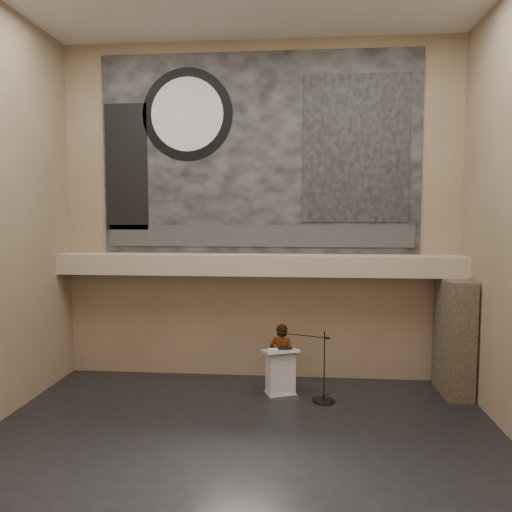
# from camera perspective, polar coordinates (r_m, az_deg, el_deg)

# --- Properties ---
(floor) EXTENTS (10.00, 10.00, 0.00)m
(floor) POSITION_cam_1_polar(r_m,az_deg,el_deg) (9.67, -1.78, -20.96)
(floor) COLOR black
(floor) RESTS_ON ground
(wall_back) EXTENTS (10.00, 0.02, 8.50)m
(wall_back) POSITION_cam_1_polar(r_m,az_deg,el_deg) (12.69, 0.32, 5.04)
(wall_back) COLOR #7F6D51
(wall_back) RESTS_ON floor
(wall_front) EXTENTS (10.00, 0.02, 8.50)m
(wall_front) POSITION_cam_1_polar(r_m,az_deg,el_deg) (4.76, -7.66, 5.26)
(wall_front) COLOR #7F6D51
(wall_front) RESTS_ON floor
(soffit) EXTENTS (10.00, 0.80, 0.50)m
(soffit) POSITION_cam_1_polar(r_m,az_deg,el_deg) (12.35, 0.16, -1.00)
(soffit) COLOR tan
(soffit) RESTS_ON wall_back
(sprinkler_left) EXTENTS (0.04, 0.04, 0.06)m
(sprinkler_left) POSITION_cam_1_polar(r_m,az_deg,el_deg) (12.57, -7.15, -2.22)
(sprinkler_left) COLOR #B2893D
(sprinkler_left) RESTS_ON soffit
(sprinkler_right) EXTENTS (0.04, 0.04, 0.06)m
(sprinkler_right) POSITION_cam_1_polar(r_m,az_deg,el_deg) (12.32, 8.99, -2.38)
(sprinkler_right) COLOR #B2893D
(sprinkler_right) RESTS_ON soffit
(banner) EXTENTS (8.00, 0.05, 5.00)m
(banner) POSITION_cam_1_polar(r_m,az_deg,el_deg) (12.74, 0.31, 11.57)
(banner) COLOR black
(banner) RESTS_ON wall_back
(banner_text_strip) EXTENTS (7.76, 0.02, 0.55)m
(banner_text_strip) POSITION_cam_1_polar(r_m,az_deg,el_deg) (12.63, 0.29, 2.32)
(banner_text_strip) COLOR #2D2D2D
(banner_text_strip) RESTS_ON banner
(banner_clock_rim) EXTENTS (2.30, 0.02, 2.30)m
(banner_clock_rim) POSITION_cam_1_polar(r_m,az_deg,el_deg) (13.13, -7.86, 15.75)
(banner_clock_rim) COLOR black
(banner_clock_rim) RESTS_ON banner
(banner_clock_face) EXTENTS (1.84, 0.02, 1.84)m
(banner_clock_face) POSITION_cam_1_polar(r_m,az_deg,el_deg) (13.11, -7.88, 15.76)
(banner_clock_face) COLOR silver
(banner_clock_face) RESTS_ON banner
(banner_building_print) EXTENTS (2.60, 0.02, 3.60)m
(banner_building_print) POSITION_cam_1_polar(r_m,az_deg,el_deg) (12.75, 11.35, 11.93)
(banner_building_print) COLOR black
(banner_building_print) RESTS_ON banner
(banner_brick_print) EXTENTS (1.10, 0.02, 3.20)m
(banner_brick_print) POSITION_cam_1_polar(r_m,az_deg,el_deg) (13.39, -14.59, 9.80)
(banner_brick_print) COLOR black
(banner_brick_print) RESTS_ON banner
(stone_pier) EXTENTS (0.60, 1.40, 2.70)m
(stone_pier) POSITION_cam_1_polar(r_m,az_deg,el_deg) (12.66, 21.69, -8.55)
(stone_pier) COLOR #3D3025
(stone_pier) RESTS_ON floor
(lectern) EXTENTS (0.91, 0.78, 1.14)m
(lectern) POSITION_cam_1_polar(r_m,az_deg,el_deg) (11.82, 2.81, -13.17)
(lectern) COLOR silver
(lectern) RESTS_ON floor
(binder) EXTENTS (0.35, 0.32, 0.04)m
(binder) POSITION_cam_1_polar(r_m,az_deg,el_deg) (11.67, 3.38, -10.52)
(binder) COLOR black
(binder) RESTS_ON lectern
(papers) EXTENTS (0.34, 0.39, 0.00)m
(papers) POSITION_cam_1_polar(r_m,az_deg,el_deg) (11.61, 2.12, -10.68)
(papers) COLOR silver
(papers) RESTS_ON lectern
(speaker_person) EXTENTS (0.67, 0.53, 1.63)m
(speaker_person) POSITION_cam_1_polar(r_m,az_deg,el_deg) (12.04, 2.95, -11.54)
(speaker_person) COLOR silver
(speaker_person) RESTS_ON floor
(mic_stand) EXTENTS (1.32, 0.64, 1.60)m
(mic_stand) POSITION_cam_1_polar(r_m,az_deg,el_deg) (11.70, 7.59, -15.07)
(mic_stand) COLOR black
(mic_stand) RESTS_ON floor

